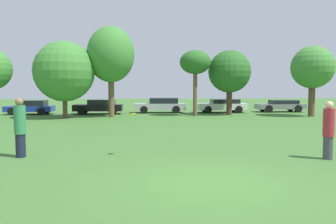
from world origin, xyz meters
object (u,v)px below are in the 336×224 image
(person_catcher, at_px, (329,130))
(parked_car_white, at_px, (222,105))
(person_thrower, at_px, (20,127))
(frisbee, at_px, (132,114))
(parked_car_grey, at_px, (281,105))
(parked_car_silver, at_px, (161,105))
(tree_5, at_px, (313,68))
(tree_1, at_px, (64,71))
(parked_car_black, at_px, (99,106))
(parked_car_blue, at_px, (31,107))
(tree_4, at_px, (230,72))
(tree_3, at_px, (195,63))
(tree_2, at_px, (111,55))

(person_catcher, xyz_separation_m, parked_car_white, (2.34, 19.54, -0.28))
(person_thrower, xyz_separation_m, frisbee, (3.56, -0.29, 0.40))
(parked_car_grey, bearing_deg, person_catcher, 71.02)
(parked_car_silver, relative_size, parked_car_grey, 1.04)
(tree_5, bearing_deg, frisbee, -136.37)
(tree_1, bearing_deg, parked_car_grey, 11.92)
(parked_car_black, distance_m, parked_car_silver, 5.38)
(parked_car_black, xyz_separation_m, parked_car_grey, (16.44, 0.36, -0.05))
(frisbee, bearing_deg, parked_car_blue, 113.73)
(frisbee, distance_m, tree_4, 17.87)
(parked_car_white, height_order, parked_car_grey, parked_car_white)
(tree_1, height_order, tree_5, tree_1)
(parked_car_silver, distance_m, parked_car_grey, 11.11)
(parked_car_blue, xyz_separation_m, parked_car_black, (5.66, -0.37, 0.04))
(tree_4, height_order, tree_5, tree_5)
(person_thrower, distance_m, parked_car_white, 21.63)
(parked_car_black, bearing_deg, parked_car_white, -175.33)
(frisbee, relative_size, parked_car_black, 0.06)
(person_thrower, bearing_deg, tree_5, 45.72)
(tree_3, bearing_deg, tree_2, -178.88)
(person_catcher, distance_m, parked_car_blue, 24.18)
(tree_1, xyz_separation_m, tree_5, (18.74, -0.97, 0.35))
(person_catcher, distance_m, parked_car_white, 19.69)
(tree_1, relative_size, tree_3, 1.09)
(frisbee, xyz_separation_m, tree_2, (-1.26, 14.91, 3.33))
(person_catcher, bearing_deg, frisbee, -2.48)
(frisbee, bearing_deg, tree_2, 94.83)
(person_catcher, distance_m, parked_car_silver, 20.23)
(parked_car_silver, height_order, parked_car_grey, parked_car_silver)
(tree_5, bearing_deg, tree_1, 177.04)
(tree_4, distance_m, tree_5, 6.30)
(tree_2, distance_m, tree_3, 6.53)
(tree_2, xyz_separation_m, tree_3, (6.51, 0.13, -0.55))
(tree_4, bearing_deg, person_catcher, -97.33)
(person_catcher, height_order, parked_car_white, person_catcher)
(person_thrower, xyz_separation_m, parked_car_grey, (17.58, 18.08, -0.36))
(tree_3, bearing_deg, person_thrower, -120.86)
(tree_2, distance_m, parked_car_grey, 16.19)
(tree_3, bearing_deg, tree_5, -9.97)
(person_thrower, xyz_separation_m, parked_car_white, (11.97, 18.02, -0.32))
(parked_car_black, bearing_deg, parked_car_silver, -169.02)
(tree_3, height_order, parked_car_black, tree_3)
(frisbee, bearing_deg, person_thrower, 175.27)
(frisbee, xyz_separation_m, tree_5, (14.13, 13.47, 2.39))
(tree_2, xyz_separation_m, parked_car_white, (9.67, 3.40, -4.05))
(tree_5, bearing_deg, parked_car_grey, 91.31)
(tree_3, height_order, tree_5, tree_5)
(parked_car_blue, bearing_deg, frisbee, 116.84)
(person_catcher, bearing_deg, person_thrower, 0.00)
(parked_car_silver, bearing_deg, person_catcher, 102.06)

